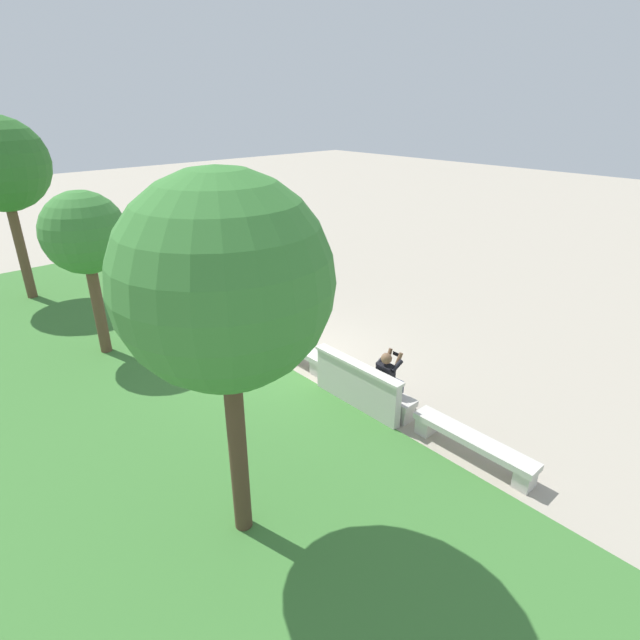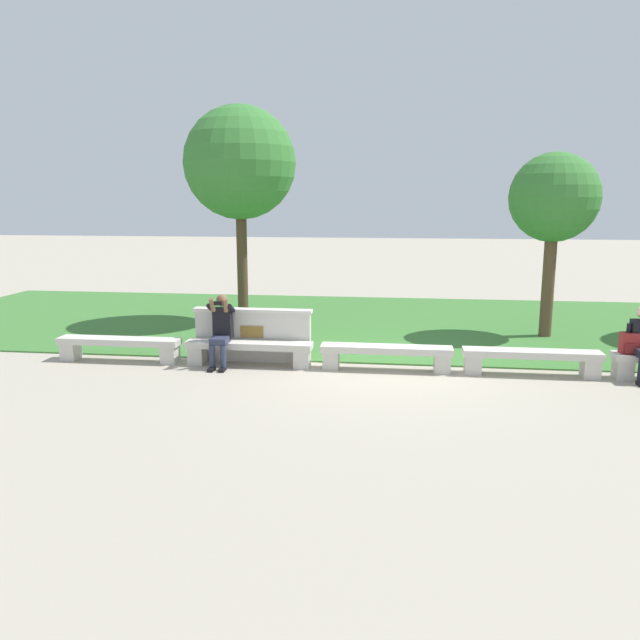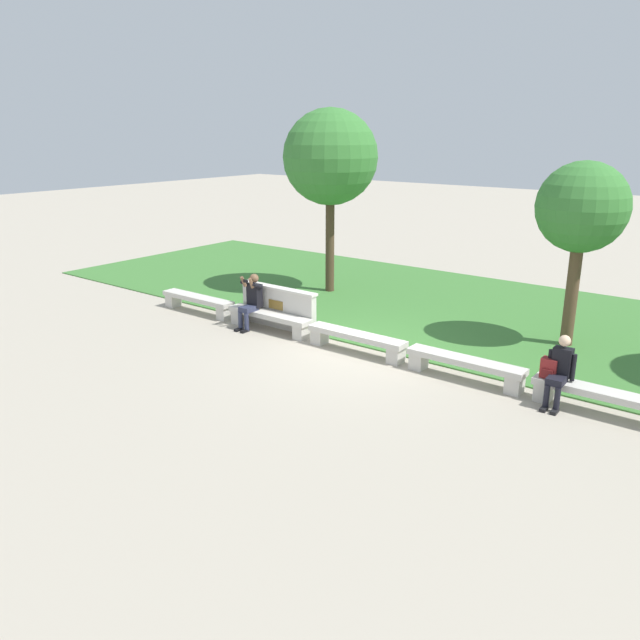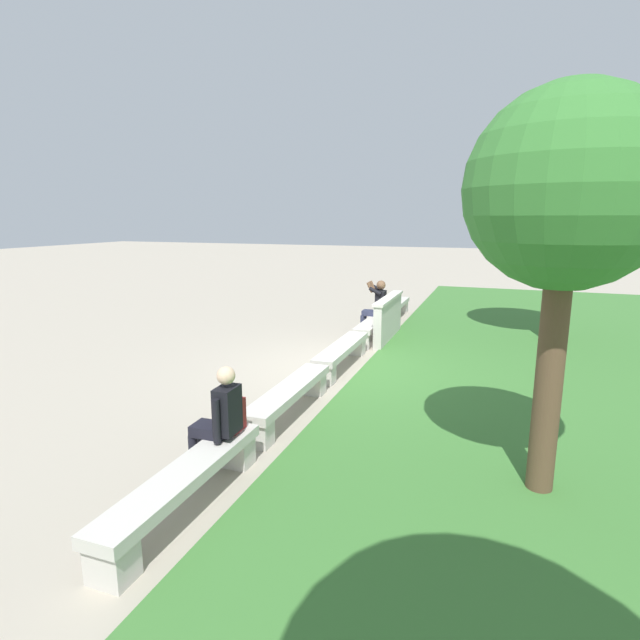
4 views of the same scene
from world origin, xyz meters
The scene contains 11 objects.
ground_plane centered at (0.00, 0.00, 0.00)m, with size 80.00×80.00×0.00m, color #A89E8C.
grass_strip centered at (0.00, 4.38, 0.01)m, with size 24.43×8.00×0.03m, color #3D7533.
bench_main centered at (-5.04, 0.00, 0.31)m, with size 2.35×0.40×0.45m.
bench_near centered at (-2.52, 0.00, 0.31)m, with size 2.35×0.40×0.45m.
bench_mid centered at (0.00, 0.00, 0.31)m, with size 2.35×0.40×0.45m.
bench_far centered at (2.52, 0.00, 0.31)m, with size 2.35×0.40×0.45m.
backrest_wall_with_plaque centered at (-2.52, 0.34, 0.52)m, with size 2.25×0.24×1.01m.
person_photographer centered at (-3.01, -0.08, 0.74)m, with size 0.48×0.73×1.32m.
backpack centered at (4.10, -0.02, 0.63)m, with size 0.28×0.24×0.43m.
tree_behind_wall centered at (3.45, 3.25, 3.03)m, with size 1.91×1.91×4.03m.
tree_right_background centered at (-3.63, 3.90, 3.86)m, with size 2.67×2.67×5.22m.
Camera 2 is at (0.23, -10.92, 3.02)m, focal length 35.00 mm.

